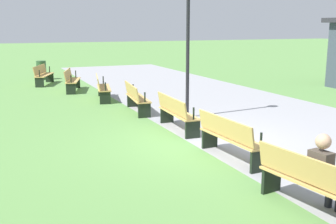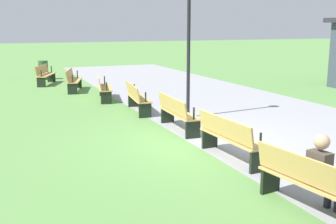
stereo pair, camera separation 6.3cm
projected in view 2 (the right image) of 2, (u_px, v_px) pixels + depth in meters
name	position (u px, v px, depth m)	size (l,w,h in m)	color
ground_plane	(203.00, 143.00, 9.56)	(120.00, 120.00, 0.00)	#5B8C47
path_paving	(300.00, 131.00, 10.63)	(37.89, 6.23, 0.01)	#939399
bench_0	(45.00, 74.00, 18.89)	(1.91, 1.13, 0.89)	tan
bench_1	(73.00, 80.00, 17.01)	(1.92, 0.99, 0.89)	tan
bench_2	(103.00, 87.00, 14.98)	(1.92, 0.85, 0.89)	tan
bench_3	(137.00, 97.00, 12.84)	(1.91, 0.70, 0.89)	tan
bench_4	(177.00, 112.00, 10.59)	(1.88, 0.55, 0.89)	tan
bench_5	(229.00, 137.00, 8.25)	(1.88, 0.55, 0.89)	tan
bench_6	(311.00, 183.00, 5.84)	(1.91, 0.70, 0.89)	tan
person_seated	(323.00, 172.00, 5.82)	(0.37, 0.55, 1.20)	#4C4238
lamp_post	(189.00, 14.00, 11.59)	(0.32, 0.32, 4.32)	black
trash_bin	(43.00, 70.00, 20.65)	(0.47, 0.47, 0.94)	#2D512D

